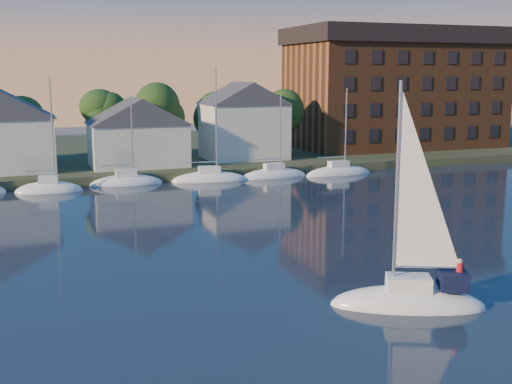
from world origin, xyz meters
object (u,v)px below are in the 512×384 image
clubhouse_east (244,120)px  clubhouse_centre (137,131)px  condo_block (395,87)px  hero_sailboat (411,297)px

clubhouse_east → clubhouse_centre: bearing=-171.9°
clubhouse_centre → condo_block: 41.05m
hero_sailboat → clubhouse_centre: bearing=-59.0°
clubhouse_centre → condo_block: size_ratio=0.37×
clubhouse_east → hero_sailboat: hero_sailboat is taller
clubhouse_east → hero_sailboat: bearing=-99.4°
clubhouse_centre → clubhouse_east: bearing=8.1°
condo_block → clubhouse_centre: bearing=-168.8°
clubhouse_east → condo_block: condo_block is taller
clubhouse_centre → hero_sailboat: 49.88m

